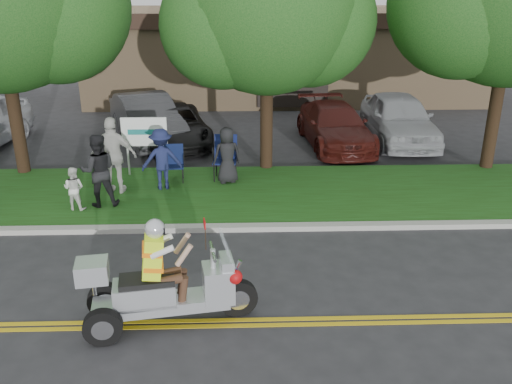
{
  "coord_description": "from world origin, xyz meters",
  "views": [
    {
      "loc": [
        -0.28,
        -7.97,
        5.21
      ],
      "look_at": [
        0.04,
        2.0,
        1.32
      ],
      "focal_mm": 38.0,
      "sensor_mm": 36.0,
      "label": 1
    }
  ],
  "objects_px": {
    "lawn_chair_a": "(225,154)",
    "parked_car_far_right": "(399,118)",
    "spectator_adult_right": "(114,156)",
    "parked_car_mid": "(174,125)",
    "lawn_chair_b": "(174,161)",
    "parked_car_left": "(147,119)",
    "spectator_adult_mid": "(98,171)",
    "parked_car_right": "(335,126)",
    "trike_scooter": "(162,288)"
  },
  "relations": [
    {
      "from": "lawn_chair_a",
      "to": "parked_car_far_right",
      "type": "bearing_deg",
      "value": 38.09
    },
    {
      "from": "spectator_adult_right",
      "to": "parked_car_mid",
      "type": "relative_size",
      "value": 0.43
    },
    {
      "from": "lawn_chair_b",
      "to": "parked_car_far_right",
      "type": "bearing_deg",
      "value": 24.55
    },
    {
      "from": "parked_car_mid",
      "to": "parked_car_far_right",
      "type": "relative_size",
      "value": 0.94
    },
    {
      "from": "lawn_chair_b",
      "to": "parked_car_left",
      "type": "bearing_deg",
      "value": 104.01
    },
    {
      "from": "spectator_adult_mid",
      "to": "parked_car_right",
      "type": "height_order",
      "value": "spectator_adult_mid"
    },
    {
      "from": "trike_scooter",
      "to": "lawn_chair_a",
      "type": "distance_m",
      "value": 6.8
    },
    {
      "from": "trike_scooter",
      "to": "parked_car_far_right",
      "type": "distance_m",
      "value": 12.51
    },
    {
      "from": "spectator_adult_mid",
      "to": "parked_car_mid",
      "type": "height_order",
      "value": "spectator_adult_mid"
    },
    {
      "from": "lawn_chair_a",
      "to": "spectator_adult_mid",
      "type": "xyz_separation_m",
      "value": [
        -2.99,
        -1.91,
        0.22
      ]
    },
    {
      "from": "spectator_adult_mid",
      "to": "lawn_chair_b",
      "type": "bearing_deg",
      "value": -144.66
    },
    {
      "from": "spectator_adult_mid",
      "to": "spectator_adult_right",
      "type": "distance_m",
      "value": 0.89
    },
    {
      "from": "parked_car_far_right",
      "to": "parked_car_left",
      "type": "bearing_deg",
      "value": 178.45
    },
    {
      "from": "trike_scooter",
      "to": "spectator_adult_right",
      "type": "height_order",
      "value": "spectator_adult_right"
    },
    {
      "from": "parked_car_right",
      "to": "parked_car_mid",
      "type": "bearing_deg",
      "value": 170.99
    },
    {
      "from": "spectator_adult_right",
      "to": "lawn_chair_b",
      "type": "bearing_deg",
      "value": -142.91
    },
    {
      "from": "lawn_chair_a",
      "to": "parked_car_left",
      "type": "distance_m",
      "value": 4.99
    },
    {
      "from": "parked_car_right",
      "to": "parked_car_far_right",
      "type": "relative_size",
      "value": 0.97
    },
    {
      "from": "parked_car_mid",
      "to": "parked_car_far_right",
      "type": "height_order",
      "value": "parked_car_far_right"
    },
    {
      "from": "lawn_chair_a",
      "to": "lawn_chair_b",
      "type": "relative_size",
      "value": 1.21
    },
    {
      "from": "lawn_chair_b",
      "to": "parked_car_right",
      "type": "height_order",
      "value": "parked_car_right"
    },
    {
      "from": "parked_car_left",
      "to": "spectator_adult_mid",
      "type": "bearing_deg",
      "value": -114.55
    },
    {
      "from": "trike_scooter",
      "to": "spectator_adult_right",
      "type": "distance_m",
      "value": 6.02
    },
    {
      "from": "lawn_chair_a",
      "to": "lawn_chair_b",
      "type": "height_order",
      "value": "lawn_chair_a"
    },
    {
      "from": "parked_car_mid",
      "to": "parked_car_right",
      "type": "bearing_deg",
      "value": -17.01
    },
    {
      "from": "spectator_adult_right",
      "to": "parked_car_right",
      "type": "distance_m",
      "value": 7.81
    },
    {
      "from": "lawn_chair_a",
      "to": "lawn_chair_b",
      "type": "distance_m",
      "value": 1.41
    },
    {
      "from": "trike_scooter",
      "to": "parked_car_left",
      "type": "distance_m",
      "value": 11.05
    },
    {
      "from": "parked_car_right",
      "to": "parked_car_left",
      "type": "bearing_deg",
      "value": 168.33
    },
    {
      "from": "parked_car_mid",
      "to": "lawn_chair_b",
      "type": "bearing_deg",
      "value": -96.95
    },
    {
      "from": "spectator_adult_right",
      "to": "parked_car_mid",
      "type": "height_order",
      "value": "spectator_adult_right"
    },
    {
      "from": "parked_car_left",
      "to": "lawn_chair_b",
      "type": "bearing_deg",
      "value": -94.64
    },
    {
      "from": "spectator_adult_mid",
      "to": "spectator_adult_right",
      "type": "relative_size",
      "value": 0.9
    },
    {
      "from": "parked_car_right",
      "to": "parked_car_far_right",
      "type": "bearing_deg",
      "value": 4.35
    },
    {
      "from": "parked_car_left",
      "to": "parked_car_right",
      "type": "bearing_deg",
      "value": -29.08
    },
    {
      "from": "parked_car_far_right",
      "to": "spectator_adult_right",
      "type": "bearing_deg",
      "value": -150.05
    },
    {
      "from": "parked_car_far_right",
      "to": "trike_scooter",
      "type": "bearing_deg",
      "value": -121.86
    },
    {
      "from": "parked_car_mid",
      "to": "spectator_adult_mid",
      "type": "bearing_deg",
      "value": -114.78
    },
    {
      "from": "trike_scooter",
      "to": "parked_car_mid",
      "type": "relative_size",
      "value": 0.61
    },
    {
      "from": "trike_scooter",
      "to": "parked_car_far_right",
      "type": "bearing_deg",
      "value": 48.23
    },
    {
      "from": "lawn_chair_b",
      "to": "parked_car_far_right",
      "type": "height_order",
      "value": "parked_car_far_right"
    },
    {
      "from": "lawn_chair_b",
      "to": "parked_car_mid",
      "type": "xyz_separation_m",
      "value": [
        -0.43,
        3.92,
        -0.02
      ]
    },
    {
      "from": "spectator_adult_right",
      "to": "trike_scooter",
      "type": "bearing_deg",
      "value": 112.92
    },
    {
      "from": "lawn_chair_a",
      "to": "spectator_adult_mid",
      "type": "relative_size",
      "value": 0.67
    },
    {
      "from": "spectator_adult_mid",
      "to": "parked_car_right",
      "type": "relative_size",
      "value": 0.37
    },
    {
      "from": "lawn_chair_a",
      "to": "parked_car_left",
      "type": "xyz_separation_m",
      "value": [
        -2.79,
        4.14,
        0.02
      ]
    },
    {
      "from": "lawn_chair_a",
      "to": "spectator_adult_right",
      "type": "xyz_separation_m",
      "value": [
        -2.8,
        -1.05,
        0.32
      ]
    },
    {
      "from": "trike_scooter",
      "to": "lawn_chair_a",
      "type": "bearing_deg",
      "value": 73.44
    },
    {
      "from": "parked_car_left",
      "to": "parked_car_mid",
      "type": "relative_size",
      "value": 1.05
    },
    {
      "from": "lawn_chair_b",
      "to": "lawn_chair_a",
      "type": "bearing_deg",
      "value": 2.1
    }
  ]
}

